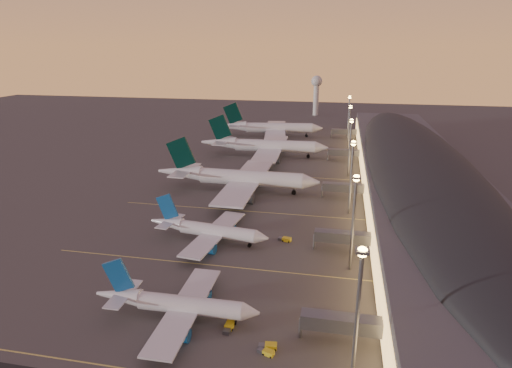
# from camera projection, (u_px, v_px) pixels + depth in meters

# --- Properties ---
(ground) EXTENTS (700.00, 700.00, 0.00)m
(ground) POSITION_uv_depth(u_px,v_px,m) (217.00, 256.00, 118.66)
(ground) COLOR #413F3C
(airliner_narrow_south) EXTENTS (36.44, 32.42, 13.07)m
(airliner_narrow_south) POSITION_uv_depth(u_px,v_px,m) (176.00, 304.00, 90.94)
(airliner_narrow_south) COLOR silver
(airliner_narrow_south) RESTS_ON ground
(airliner_narrow_north) EXTENTS (38.12, 34.31, 13.61)m
(airliner_narrow_north) POSITION_uv_depth(u_px,v_px,m) (208.00, 230.00, 127.14)
(airliner_narrow_north) COLOR silver
(airliner_narrow_north) RESTS_ON ground
(airliner_wide_near) EXTENTS (66.35, 60.20, 21.30)m
(airliner_wide_near) POSITION_uv_depth(u_px,v_px,m) (237.00, 178.00, 170.88)
(airliner_wide_near) COLOR silver
(airliner_wide_near) RESTS_ON ground
(airliner_wide_mid) EXTENTS (67.45, 61.32, 21.62)m
(airliner_wide_mid) POSITION_uv_depth(u_px,v_px,m) (264.00, 146.00, 224.74)
(airliner_wide_mid) COLOR silver
(airliner_wide_mid) RESTS_ON ground
(airliner_wide_far) EXTENTS (67.88, 62.36, 21.73)m
(airliner_wide_far) POSITION_uv_depth(u_px,v_px,m) (270.00, 128.00, 273.47)
(airliner_wide_far) COLOR silver
(airliner_wide_far) RESTS_ON ground
(terminal_building) EXTENTS (56.35, 255.00, 17.46)m
(terminal_building) POSITION_uv_depth(u_px,v_px,m) (415.00, 168.00, 172.04)
(terminal_building) COLOR #4C4C50
(terminal_building) RESTS_ON ground
(light_masts) EXTENTS (2.20, 217.20, 25.90)m
(light_masts) POSITION_uv_depth(u_px,v_px,m) (351.00, 148.00, 167.18)
(light_masts) COLOR slate
(light_masts) RESTS_ON ground
(radar_tower) EXTENTS (9.00, 9.00, 32.50)m
(radar_tower) POSITION_uv_depth(u_px,v_px,m) (316.00, 89.00, 352.58)
(radar_tower) COLOR silver
(radar_tower) RESTS_ON ground
(lane_markings) EXTENTS (90.00, 180.36, 0.00)m
(lane_markings) POSITION_uv_depth(u_px,v_px,m) (248.00, 206.00, 155.97)
(lane_markings) COLOR #D8C659
(lane_markings) RESTS_ON ground
(baggage_tug_a) EXTENTS (3.46, 2.24, 0.96)m
(baggage_tug_a) POSITION_uv_depth(u_px,v_px,m) (267.00, 352.00, 81.02)
(baggage_tug_a) COLOR yellow
(baggage_tug_a) RESTS_ON ground
(baggage_tug_b) EXTENTS (3.68, 1.84, 1.06)m
(baggage_tug_b) POSITION_uv_depth(u_px,v_px,m) (269.00, 346.00, 82.56)
(baggage_tug_b) COLOR yellow
(baggage_tug_b) RESTS_ON ground
(baggage_tug_c) EXTENTS (4.13, 2.42, 1.16)m
(baggage_tug_c) POSITION_uv_depth(u_px,v_px,m) (285.00, 239.00, 127.98)
(baggage_tug_c) COLOR yellow
(baggage_tug_c) RESTS_ON ground
(baggage_tug_d) EXTENTS (1.92, 4.03, 1.17)m
(baggage_tug_d) POSITION_uv_depth(u_px,v_px,m) (229.00, 327.00, 88.14)
(baggage_tug_d) COLOR yellow
(baggage_tug_d) RESTS_ON ground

